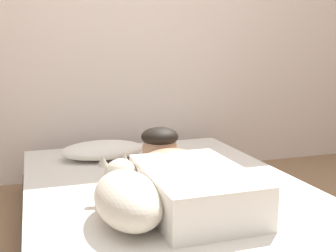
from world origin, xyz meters
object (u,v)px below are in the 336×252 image
Objects in this scene: coffee_cup at (161,156)px; cell_phone at (157,177)px; pillow at (103,150)px; bed at (169,213)px; person_lying at (183,176)px; dog at (127,196)px.

cell_phone is at bearing -111.56° from coffee_cup.
pillow is at bearing 112.28° from cell_phone.
person_lying reaches higher than bed.
bed is 0.50m from coffee_cup.
dog is at bearing -130.59° from bed.
bed is 0.71m from pillow.
person_lying is at bearing 27.88° from dog.
pillow is 3.71× the size of cell_phone.
coffee_cup is 0.89× the size of cell_phone.
bed is 0.31m from person_lying.
bed is 14.69× the size of cell_phone.
coffee_cup is (0.39, 0.79, -0.07)m from dog.
pillow is 0.86m from person_lying.
pillow is at bearing 108.85° from bed.
person_lying is 0.64m from coffee_cup.
dog reaches higher than pillow.
pillow is 0.54m from cell_phone.
dog reaches higher than bed.
pillow reaches higher than cell_phone.
bed is 16.45× the size of coffee_cup.
bed is at bearing -71.15° from pillow.
bed is 3.95× the size of pillow.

